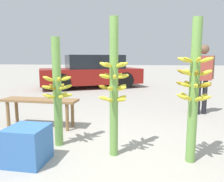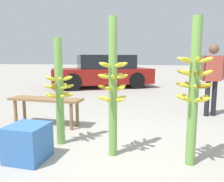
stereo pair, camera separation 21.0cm
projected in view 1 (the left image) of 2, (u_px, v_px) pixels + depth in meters
name	position (u px, v px, depth m)	size (l,w,h in m)	color
ground_plane	(113.00, 162.00, 2.64)	(80.00, 80.00, 0.00)	#9E998E
banana_stalk_left	(57.00, 91.00, 3.06)	(0.43, 0.43, 1.54)	#6B9E47
banana_stalk_center	(114.00, 87.00, 2.72)	(0.40, 0.39, 1.74)	#6B9E47
banana_stalk_right	(194.00, 89.00, 2.54)	(0.42, 0.41, 1.70)	#6B9E47
vendor_person	(203.00, 73.00, 4.81)	(0.53, 0.30, 1.55)	black
market_bench	(40.00, 104.00, 3.95)	(1.39, 0.37, 0.52)	olive
parked_car	(92.00, 72.00, 9.44)	(4.56, 3.57, 1.39)	maroon
produce_crate	(28.00, 145.00, 2.60)	(0.45, 0.45, 0.45)	#386BB2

